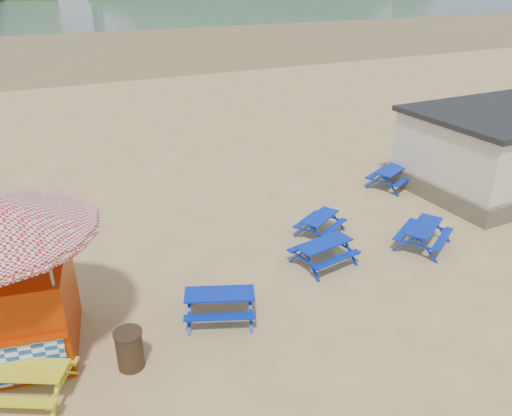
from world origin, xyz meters
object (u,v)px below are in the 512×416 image
picnic_table_yellow (26,383)px  ice_cream_kiosk (0,259)px  picnic_table_blue_a (320,225)px  litter_bin (130,349)px  amenity_block (503,149)px

picnic_table_yellow → ice_cream_kiosk: size_ratio=0.43×
picnic_table_blue_a → picnic_table_yellow: 9.91m
litter_bin → picnic_table_yellow: bearing=177.9°
picnic_table_blue_a → ice_cream_kiosk: size_ratio=0.38×
litter_bin → amenity_block: amenity_block is taller
picnic_table_blue_a → picnic_table_yellow: picnic_table_yellow is taller
ice_cream_kiosk → litter_bin: size_ratio=5.46×
ice_cream_kiosk → litter_bin: bearing=-26.8°
picnic_table_yellow → ice_cream_kiosk: 2.63m
picnic_table_blue_a → picnic_table_yellow: bearing=171.2°
picnic_table_yellow → amenity_block: amenity_block is taller
litter_bin → picnic_table_blue_a: bearing=25.3°
ice_cream_kiosk → amenity_block: ice_cream_kiosk is taller
picnic_table_blue_a → ice_cream_kiosk: ice_cream_kiosk is taller
picnic_table_blue_a → litter_bin: (-7.21, -3.42, 0.15)m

